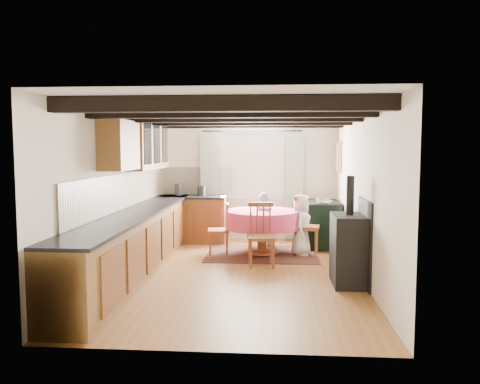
# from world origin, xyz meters

# --- Properties ---
(floor) EXTENTS (3.60, 5.50, 0.00)m
(floor) POSITION_xyz_m (0.00, 0.00, 0.00)
(floor) COLOR #915C2E
(floor) RESTS_ON ground
(ceiling) EXTENTS (3.60, 5.50, 0.00)m
(ceiling) POSITION_xyz_m (0.00, 0.00, 2.40)
(ceiling) COLOR white
(ceiling) RESTS_ON ground
(wall_back) EXTENTS (3.60, 0.00, 2.40)m
(wall_back) POSITION_xyz_m (0.00, 2.75, 1.20)
(wall_back) COLOR silver
(wall_back) RESTS_ON ground
(wall_front) EXTENTS (3.60, 0.00, 2.40)m
(wall_front) POSITION_xyz_m (0.00, -2.75, 1.20)
(wall_front) COLOR silver
(wall_front) RESTS_ON ground
(wall_left) EXTENTS (0.00, 5.50, 2.40)m
(wall_left) POSITION_xyz_m (-1.80, 0.00, 1.20)
(wall_left) COLOR silver
(wall_left) RESTS_ON ground
(wall_right) EXTENTS (0.00, 5.50, 2.40)m
(wall_right) POSITION_xyz_m (1.80, 0.00, 1.20)
(wall_right) COLOR silver
(wall_right) RESTS_ON ground
(beam_a) EXTENTS (3.60, 0.16, 0.16)m
(beam_a) POSITION_xyz_m (0.00, -2.00, 2.31)
(beam_a) COLOR black
(beam_a) RESTS_ON ceiling
(beam_b) EXTENTS (3.60, 0.16, 0.16)m
(beam_b) POSITION_xyz_m (0.00, -1.00, 2.31)
(beam_b) COLOR black
(beam_b) RESTS_ON ceiling
(beam_c) EXTENTS (3.60, 0.16, 0.16)m
(beam_c) POSITION_xyz_m (0.00, 0.00, 2.31)
(beam_c) COLOR black
(beam_c) RESTS_ON ceiling
(beam_d) EXTENTS (3.60, 0.16, 0.16)m
(beam_d) POSITION_xyz_m (0.00, 1.00, 2.31)
(beam_d) COLOR black
(beam_d) RESTS_ON ceiling
(beam_e) EXTENTS (3.60, 0.16, 0.16)m
(beam_e) POSITION_xyz_m (0.00, 2.00, 2.31)
(beam_e) COLOR black
(beam_e) RESTS_ON ceiling
(splash_left) EXTENTS (0.02, 4.50, 0.55)m
(splash_left) POSITION_xyz_m (-1.78, 0.30, 1.20)
(splash_left) COLOR beige
(splash_left) RESTS_ON wall_left
(splash_back) EXTENTS (1.40, 0.02, 0.55)m
(splash_back) POSITION_xyz_m (-1.00, 2.73, 1.20)
(splash_back) COLOR beige
(splash_back) RESTS_ON wall_back
(base_cabinet_left) EXTENTS (0.60, 5.30, 0.88)m
(base_cabinet_left) POSITION_xyz_m (-1.50, 0.00, 0.44)
(base_cabinet_left) COLOR brown
(base_cabinet_left) RESTS_ON floor
(base_cabinet_back) EXTENTS (1.30, 0.60, 0.88)m
(base_cabinet_back) POSITION_xyz_m (-1.05, 2.45, 0.44)
(base_cabinet_back) COLOR brown
(base_cabinet_back) RESTS_ON floor
(worktop_left) EXTENTS (0.64, 5.30, 0.04)m
(worktop_left) POSITION_xyz_m (-1.48, 0.00, 0.90)
(worktop_left) COLOR black
(worktop_left) RESTS_ON base_cabinet_left
(worktop_back) EXTENTS (1.30, 0.64, 0.04)m
(worktop_back) POSITION_xyz_m (-1.05, 2.43, 0.90)
(worktop_back) COLOR black
(worktop_back) RESTS_ON base_cabinet_back
(wall_cabinet_glass) EXTENTS (0.34, 1.80, 0.90)m
(wall_cabinet_glass) POSITION_xyz_m (-1.63, 1.20, 1.95)
(wall_cabinet_glass) COLOR brown
(wall_cabinet_glass) RESTS_ON wall_left
(wall_cabinet_solid) EXTENTS (0.34, 0.90, 0.70)m
(wall_cabinet_solid) POSITION_xyz_m (-1.63, -0.30, 1.90)
(wall_cabinet_solid) COLOR brown
(wall_cabinet_solid) RESTS_ON wall_left
(window_frame) EXTENTS (1.34, 0.03, 1.54)m
(window_frame) POSITION_xyz_m (0.10, 2.73, 1.60)
(window_frame) COLOR white
(window_frame) RESTS_ON wall_back
(window_pane) EXTENTS (1.20, 0.01, 1.40)m
(window_pane) POSITION_xyz_m (0.10, 2.74, 1.60)
(window_pane) COLOR white
(window_pane) RESTS_ON wall_back
(curtain_left) EXTENTS (0.35, 0.10, 2.10)m
(curtain_left) POSITION_xyz_m (-0.75, 2.65, 1.10)
(curtain_left) COLOR #B0B4A6
(curtain_left) RESTS_ON wall_back
(curtain_right) EXTENTS (0.35, 0.10, 2.10)m
(curtain_right) POSITION_xyz_m (0.95, 2.65, 1.10)
(curtain_right) COLOR #B0B4A6
(curtain_right) RESTS_ON wall_back
(curtain_rod) EXTENTS (2.00, 0.03, 0.03)m
(curtain_rod) POSITION_xyz_m (0.10, 2.65, 2.20)
(curtain_rod) COLOR black
(curtain_rod) RESTS_ON wall_back
(wall_picture) EXTENTS (0.04, 0.50, 0.60)m
(wall_picture) POSITION_xyz_m (1.77, 2.30, 1.70)
(wall_picture) COLOR gold
(wall_picture) RESTS_ON wall_right
(wall_plate) EXTENTS (0.30, 0.02, 0.30)m
(wall_plate) POSITION_xyz_m (1.05, 2.72, 1.70)
(wall_plate) COLOR silver
(wall_plate) RESTS_ON wall_back
(rug) EXTENTS (1.92, 1.49, 0.01)m
(rug) POSITION_xyz_m (0.34, 1.40, 0.01)
(rug) COLOR #46251D
(rug) RESTS_ON floor
(dining_table) EXTENTS (1.28, 1.28, 0.77)m
(dining_table) POSITION_xyz_m (0.34, 1.40, 0.39)
(dining_table) COLOR #D9396B
(dining_table) RESTS_ON floor
(chair_near) EXTENTS (0.48, 0.50, 1.01)m
(chair_near) POSITION_xyz_m (0.36, 0.50, 0.50)
(chair_near) COLOR brown
(chair_near) RESTS_ON floor
(chair_left) EXTENTS (0.45, 0.43, 0.90)m
(chair_left) POSITION_xyz_m (-0.42, 1.35, 0.45)
(chair_left) COLOR brown
(chair_left) RESTS_ON floor
(chair_right) EXTENTS (0.53, 0.51, 1.04)m
(chair_right) POSITION_xyz_m (1.13, 1.43, 0.52)
(chair_right) COLOR brown
(chair_right) RESTS_ON floor
(aga_range) EXTENTS (0.62, 0.96, 0.88)m
(aga_range) POSITION_xyz_m (1.47, 2.12, 0.44)
(aga_range) COLOR black
(aga_range) RESTS_ON floor
(cast_iron_stove) EXTENTS (0.45, 0.74, 1.49)m
(cast_iron_stove) POSITION_xyz_m (1.58, -0.40, 0.74)
(cast_iron_stove) COLOR black
(cast_iron_stove) RESTS_ON floor
(child_far) EXTENTS (0.40, 0.29, 1.03)m
(child_far) POSITION_xyz_m (0.36, 2.13, 0.51)
(child_far) COLOR #496772
(child_far) RESTS_ON floor
(child_right) EXTENTS (0.42, 0.57, 1.07)m
(child_right) POSITION_xyz_m (1.02, 1.35, 0.53)
(child_right) COLOR silver
(child_right) RESTS_ON floor
(bowl_a) EXTENTS (0.28, 0.28, 0.05)m
(bowl_a) POSITION_xyz_m (0.42, 1.47, 0.80)
(bowl_a) COLOR silver
(bowl_a) RESTS_ON dining_table
(bowl_b) EXTENTS (0.19, 0.19, 0.06)m
(bowl_b) POSITION_xyz_m (0.33, 1.46, 0.80)
(bowl_b) COLOR silver
(bowl_b) RESTS_ON dining_table
(cup) EXTENTS (0.13, 0.13, 0.09)m
(cup) POSITION_xyz_m (0.29, 1.55, 0.82)
(cup) COLOR silver
(cup) RESTS_ON dining_table
(canister_tall) EXTENTS (0.14, 0.14, 0.24)m
(canister_tall) POSITION_xyz_m (-1.36, 2.47, 1.04)
(canister_tall) COLOR #262628
(canister_tall) RESTS_ON worktop_back
(canister_wide) EXTENTS (0.17, 0.17, 0.19)m
(canister_wide) POSITION_xyz_m (-0.88, 2.50, 1.01)
(canister_wide) COLOR #262628
(canister_wide) RESTS_ON worktop_back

